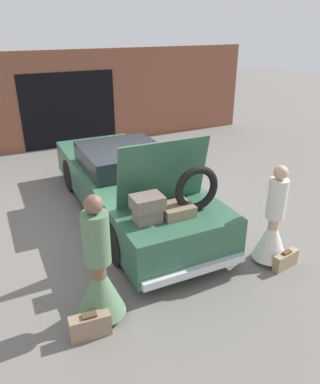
{
  "coord_description": "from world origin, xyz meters",
  "views": [
    {
      "loc": [
        -2.35,
        -6.35,
        3.54
      ],
      "look_at": [
        0.0,
        -1.41,
        1.03
      ],
      "focal_mm": 35.0,
      "sensor_mm": 36.0,
      "label": 1
    }
  ],
  "objects": [
    {
      "name": "ground_plane",
      "position": [
        0.0,
        0.0,
        0.0
      ],
      "size": [
        40.0,
        40.0,
        0.0
      ],
      "primitive_type": "plane",
      "color": "slate"
    },
    {
      "name": "person_right",
      "position": [
        1.4,
        -2.55,
        0.59
      ],
      "size": [
        0.55,
        0.55,
        1.64
      ],
      "rotation": [
        0.0,
        0.0,
        1.45
      ],
      "color": "tan",
      "rests_on": "ground_plane"
    },
    {
      "name": "suitcase_beside_left_person",
      "position": [
        -1.63,
        -2.86,
        0.16
      ],
      "size": [
        0.51,
        0.21,
        0.34
      ],
      "color": "#8C7259",
      "rests_on": "ground_plane"
    },
    {
      "name": "garage_wall_back",
      "position": [
        0.0,
        4.96,
        1.39
      ],
      "size": [
        12.0,
        0.14,
        2.8
      ],
      "color": "brown",
      "rests_on": "ground_plane"
    },
    {
      "name": "person_left",
      "position": [
        -1.4,
        -2.59,
        0.63
      ],
      "size": [
        0.63,
        0.63,
        1.76
      ],
      "rotation": [
        0.0,
        0.0,
        -1.59
      ],
      "color": "brown",
      "rests_on": "ground_plane"
    },
    {
      "name": "car",
      "position": [
        -0.0,
        -0.02,
        0.61
      ],
      "size": [
        1.8,
        5.23,
        1.94
      ],
      "color": "#336047",
      "rests_on": "ground_plane"
    },
    {
      "name": "suitcase_beside_right_person",
      "position": [
        1.51,
        -2.8,
        0.13
      ],
      "size": [
        0.49,
        0.21,
        0.29
      ],
      "color": "#9E8460",
      "rests_on": "ground_plane"
    }
  ]
}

